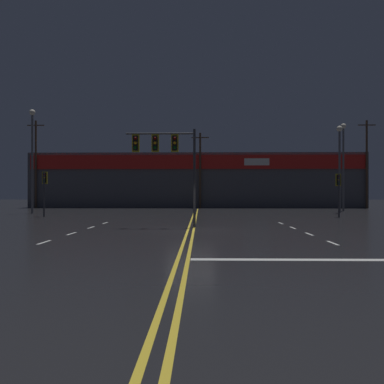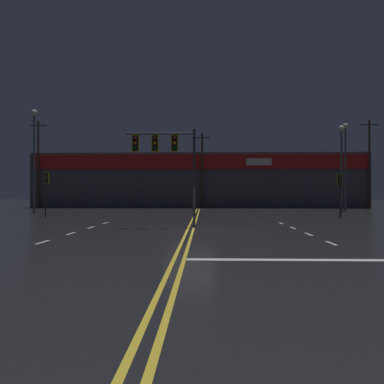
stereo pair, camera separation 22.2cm
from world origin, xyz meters
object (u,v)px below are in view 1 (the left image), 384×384
traffic_signal_corner_northeast (339,185)px  streetlight_near_right (32,147)px  streetlight_median_approach (340,156)px  traffic_signal_median (165,151)px  traffic_signal_corner_northwest (44,184)px  streetlight_far_left (343,155)px

traffic_signal_corner_northeast → streetlight_near_right: (-26.99, 5.55, 3.69)m
streetlight_near_right → streetlight_median_approach: size_ratio=1.16×
traffic_signal_median → streetlight_near_right: 21.33m
traffic_signal_median → traffic_signal_corner_northwest: (-10.72, 10.56, -1.63)m
traffic_signal_median → streetlight_median_approach: 23.57m
streetlight_near_right → streetlight_far_left: (31.19, 5.94, -0.26)m
streetlight_median_approach → streetlight_far_left: (1.78, 4.26, 0.50)m
traffic_signal_median → traffic_signal_corner_northeast: traffic_signal_median is taller
traffic_signal_corner_northwest → traffic_signal_median: bearing=-44.6°
traffic_signal_corner_northeast → traffic_signal_corner_northwest: traffic_signal_corner_northwest is taller
traffic_signal_median → traffic_signal_corner_northeast: 16.87m
streetlight_near_right → streetlight_median_approach: 29.46m
streetlight_median_approach → traffic_signal_median: bearing=-131.2°
traffic_signal_corner_northwest → streetlight_far_left: (28.00, 11.43, 3.29)m
traffic_signal_median → streetlight_far_left: bearing=51.8°
traffic_signal_median → streetlight_far_left: (17.28, 21.99, 1.65)m
streetlight_median_approach → traffic_signal_corner_northeast: bearing=-108.5°
streetlight_median_approach → streetlight_far_left: size_ratio=0.90×
traffic_signal_corner_northwest → streetlight_far_left: 30.42m
traffic_signal_corner_northeast → streetlight_near_right: bearing=168.4°
streetlight_far_left → streetlight_near_right: bearing=-169.2°
traffic_signal_median → traffic_signal_corner_northwest: traffic_signal_median is taller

